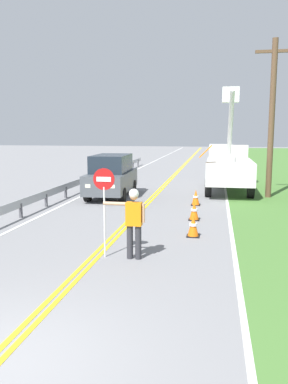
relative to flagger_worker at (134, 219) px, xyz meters
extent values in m
cube|color=yellow|center=(-1.11, 15.03, -1.04)|extent=(0.11, 110.00, 0.01)
cube|color=yellow|center=(-0.93, 15.03, -1.04)|extent=(0.11, 110.00, 0.01)
cube|color=silver|center=(2.58, 15.03, -1.04)|extent=(0.12, 110.00, 0.01)
cube|color=silver|center=(-4.62, 15.03, -1.04)|extent=(0.12, 110.00, 0.01)
cylinder|color=#2D2D33|center=(0.12, 0.00, -0.61)|extent=(0.16, 0.16, 0.88)
cylinder|color=#2D2D33|center=(-0.10, 0.00, -0.61)|extent=(0.16, 0.16, 0.88)
cube|color=orange|center=(0.01, 0.00, 0.13)|extent=(0.40, 0.24, 0.60)
cylinder|color=tan|center=(-0.49, 0.00, 0.38)|extent=(0.60, 0.10, 0.09)
cylinder|color=tan|center=(0.25, 0.00, 0.16)|extent=(0.09, 0.09, 0.48)
sphere|color=tan|center=(0.01, 0.00, 0.60)|extent=(0.22, 0.22, 0.22)
sphere|color=white|center=(0.01, 0.00, 0.65)|extent=(0.25, 0.25, 0.25)
cylinder|color=silver|center=(-0.77, 0.01, -0.12)|extent=(0.04, 0.04, 1.85)
cylinder|color=#B71414|center=(-0.77, 0.01, 1.00)|extent=(0.56, 0.03, 0.56)
cube|color=white|center=(-0.77, -0.01, 1.00)|extent=(0.38, 0.01, 0.12)
cube|color=white|center=(2.71, 11.22, 0.16)|extent=(2.30, 4.60, 1.10)
cube|color=white|center=(2.70, 14.67, 0.41)|extent=(2.20, 2.10, 2.00)
cube|color=#1E2833|center=(2.70, 15.70, 0.71)|extent=(1.98, 0.06, 0.90)
cylinder|color=silver|center=(2.71, 10.30, 0.83)|extent=(0.56, 0.56, 0.24)
cylinder|color=silver|center=(2.71, 11.66, 2.57)|extent=(0.24, 2.90, 3.36)
cube|color=white|center=(2.71, 13.02, 4.17)|extent=(0.90, 0.90, 0.80)
cube|color=orange|center=(1.53, 9.42, 1.26)|extent=(0.59, 0.80, 0.59)
cylinder|color=black|center=(1.67, 14.47, -0.59)|extent=(0.32, 0.92, 0.92)
cylinder|color=black|center=(3.73, 14.47, -0.59)|extent=(0.32, 0.92, 0.92)
cylinder|color=black|center=(1.68, 10.19, -0.59)|extent=(0.32, 0.92, 0.92)
cylinder|color=black|center=(3.74, 10.19, -0.59)|extent=(0.32, 0.92, 0.92)
cube|color=#4C5156|center=(-3.08, 9.31, -0.25)|extent=(2.01, 4.66, 0.92)
cube|color=#1E2833|center=(-3.08, 9.31, 0.63)|extent=(1.72, 2.91, 0.84)
cube|color=#EAEACC|center=(-2.44, 7.05, -0.20)|extent=(0.24, 0.07, 0.16)
cube|color=#EAEACC|center=(-3.54, 7.01, -0.20)|extent=(0.24, 0.07, 0.16)
cylinder|color=black|center=(-2.20, 7.91, -0.71)|extent=(0.30, 0.69, 0.68)
cylinder|color=black|center=(-3.84, 7.85, -0.71)|extent=(0.30, 0.69, 0.68)
cylinder|color=black|center=(-2.31, 10.76, -0.71)|extent=(0.30, 0.69, 0.68)
cylinder|color=black|center=(-3.95, 10.70, -0.71)|extent=(0.30, 0.69, 0.68)
cylinder|color=brown|center=(4.61, 10.59, 2.75)|extent=(0.28, 0.28, 7.59)
cube|color=brown|center=(4.61, 10.59, 5.94)|extent=(1.80, 0.14, 0.14)
cone|color=orange|center=(1.38, 2.46, -0.70)|extent=(0.36, 0.36, 0.70)
cylinder|color=white|center=(1.38, 2.46, -0.66)|extent=(0.25, 0.25, 0.08)
cube|color=black|center=(1.38, 2.46, -1.03)|extent=(0.40, 0.40, 0.03)
cone|color=orange|center=(1.28, 4.80, -0.70)|extent=(0.36, 0.36, 0.70)
cylinder|color=white|center=(1.28, 4.80, -0.66)|extent=(0.25, 0.25, 0.08)
cube|color=black|center=(1.28, 4.80, -1.03)|extent=(0.40, 0.40, 0.03)
cone|color=orange|center=(1.18, 7.77, -0.70)|extent=(0.36, 0.36, 0.70)
cylinder|color=white|center=(1.18, 7.77, -0.66)|extent=(0.25, 0.25, 0.08)
cube|color=black|center=(1.18, 7.77, -1.03)|extent=(0.40, 0.40, 0.03)
cube|color=#9EA0A3|center=(-5.22, 12.00, -0.50)|extent=(0.06, 32.00, 0.32)
cube|color=#4C4C51|center=(-5.22, 4.00, -0.77)|extent=(0.10, 0.10, 0.55)
cube|color=#4C4C51|center=(-5.22, 6.29, -0.77)|extent=(0.10, 0.10, 0.55)
cube|color=#4C4C51|center=(-5.22, 8.57, -0.77)|extent=(0.10, 0.10, 0.55)
cube|color=#4C4C51|center=(-5.22, 10.86, -0.77)|extent=(0.10, 0.10, 0.55)
cube|color=#4C4C51|center=(-5.22, 13.14, -0.77)|extent=(0.10, 0.10, 0.55)
cube|color=#4C4C51|center=(-5.22, 15.43, -0.77)|extent=(0.10, 0.10, 0.55)
cube|color=#4C4C51|center=(-5.22, 17.71, -0.77)|extent=(0.10, 0.10, 0.55)
cube|color=#4C4C51|center=(-5.22, 20.00, -0.77)|extent=(0.10, 0.10, 0.55)
cube|color=#4C4C51|center=(-5.22, 22.29, -0.77)|extent=(0.10, 0.10, 0.55)
cube|color=#4C4C51|center=(-5.22, 24.57, -0.77)|extent=(0.10, 0.10, 0.55)
cube|color=#4C4C51|center=(-5.22, 26.86, -0.77)|extent=(0.10, 0.10, 0.55)
camera|label=1|loc=(2.03, -9.61, 2.22)|focal=36.99mm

